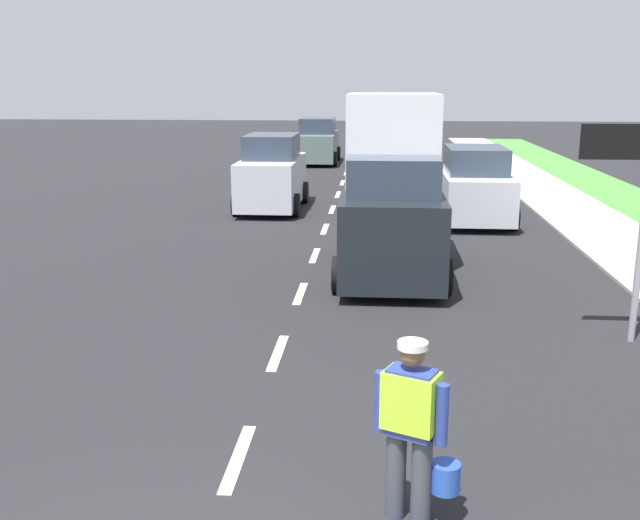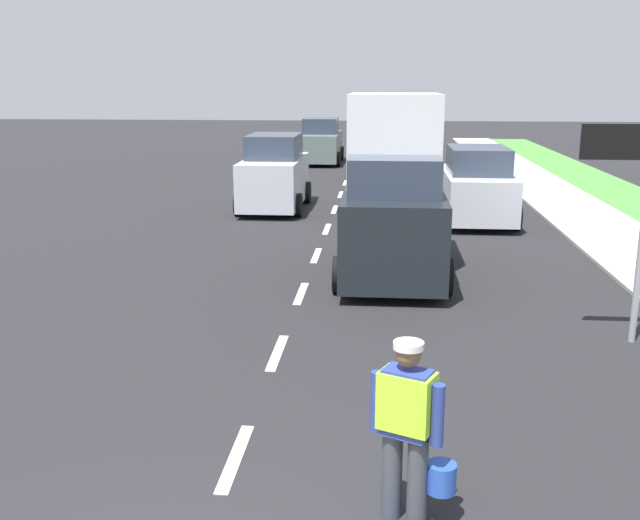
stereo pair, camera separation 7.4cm
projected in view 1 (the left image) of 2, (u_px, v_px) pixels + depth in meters
The scene contains 9 objects.
ground_plane at pixel (338, 193), 25.22m from camera, with size 96.00×96.00×0.00m, color black.
lane_center_line at pixel (344, 178), 29.29m from camera, with size 0.14×46.40×0.01m.
road_worker at pixel (413, 423), 6.24m from camera, with size 0.75×0.45×1.67m.
lane_direction_sign at pixel (630, 180), 10.36m from camera, with size 1.16×0.11×3.20m.
delivery_truck at pixel (392, 193), 14.53m from camera, with size 2.16×4.60×3.54m.
car_outgoing_far at pixel (383, 157), 27.92m from camera, with size 2.01×3.85×2.05m.
car_parked_far at pixel (474, 187), 20.10m from camera, with size 2.02×4.20×2.05m.
car_oncoming_third at pixel (317, 142), 34.32m from camera, with size 2.01×4.33×2.11m.
car_oncoming_second at pixel (272, 175), 21.91m from camera, with size 1.93×4.03×2.24m.
Camera 1 is at (1.39, -4.01, 3.78)m, focal length 40.90 mm.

